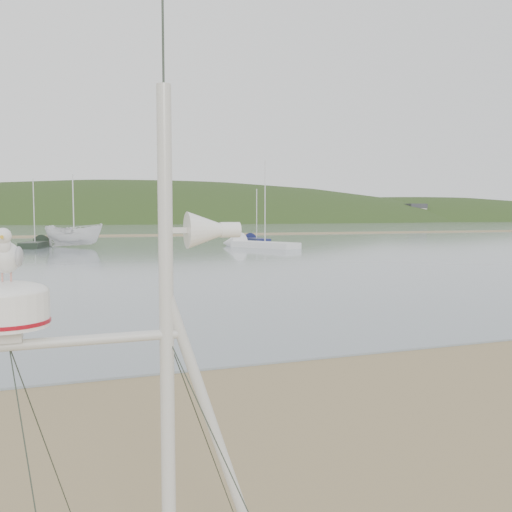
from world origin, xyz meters
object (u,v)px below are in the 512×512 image
object	(u,v)px
boat_white	(74,217)
sailboat_white_near	(245,244)
mast_rig	(161,495)
sailboat_blue_far	(252,240)
sailboat_dark_mid	(40,244)

from	to	relation	value
boat_white	sailboat_white_near	size ratio (longest dim) A/B	0.65
mast_rig	sailboat_white_near	world-z (taller)	sailboat_white_near
mast_rig	sailboat_white_near	distance (m)	44.14
mast_rig	sailboat_blue_far	distance (m)	51.87
mast_rig	sailboat_dark_mid	xyz separation A→B (m)	(-2.58, 47.99, -0.73)
mast_rig	sailboat_blue_far	world-z (taller)	sailboat_blue_far
boat_white	sailboat_dark_mid	bearing A→B (deg)	86.94
boat_white	sailboat_dark_mid	distance (m)	4.07
sailboat_blue_far	sailboat_dark_mid	xyz separation A→B (m)	(-20.11, -0.83, -0.00)
boat_white	mast_rig	bearing A→B (deg)	-153.41
mast_rig	boat_white	distance (m)	46.36
boat_white	sailboat_white_near	bearing A→B (deg)	-81.18
boat_white	sailboat_white_near	distance (m)	15.05
mast_rig	sailboat_blue_far	xyz separation A→B (m)	(17.53, 48.81, -0.73)
sailboat_white_near	sailboat_dark_mid	size ratio (longest dim) A/B	1.24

